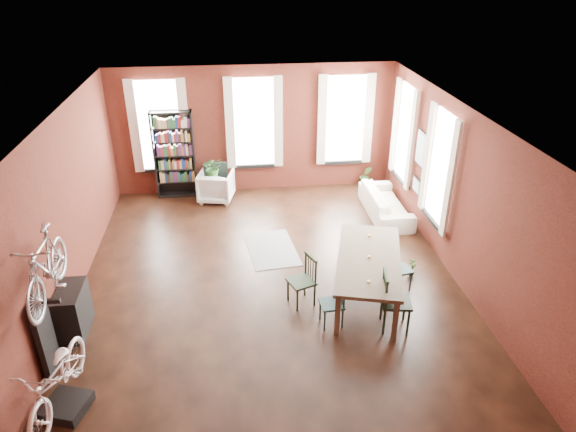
{
  "coord_description": "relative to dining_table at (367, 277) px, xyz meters",
  "views": [
    {
      "loc": [
        -0.6,
        -7.92,
        5.55
      ],
      "look_at": [
        0.4,
        0.6,
        1.14
      ],
      "focal_mm": 32.0,
      "sensor_mm": 36.0,
      "label": 1
    }
  ],
  "objects": [
    {
      "name": "room",
      "position": [
        -1.44,
        1.14,
        1.73
      ],
      "size": [
        9.0,
        9.04,
        3.22
      ],
      "color": "black",
      "rests_on": "ground"
    },
    {
      "name": "dining_table",
      "position": [
        0.0,
        0.0,
        0.0
      ],
      "size": [
        1.68,
        2.59,
        0.82
      ],
      "primitive_type": "cube",
      "rotation": [
        0.0,
        0.0,
        -0.27
      ],
      "color": "#4E402F",
      "rests_on": "ground"
    },
    {
      "name": "dining_chair_a",
      "position": [
        -0.78,
        -0.68,
        -0.01
      ],
      "size": [
        0.4,
        0.4,
        0.8
      ],
      "primitive_type": "cube",
      "rotation": [
        0.0,
        0.0,
        -1.5
      ],
      "color": "#1B3D3C",
      "rests_on": "ground"
    },
    {
      "name": "dining_chair_b",
      "position": [
        -1.2,
        -0.06,
        0.05
      ],
      "size": [
        0.55,
        0.55,
        0.92
      ],
      "primitive_type": "cube",
      "rotation": [
        0.0,
        0.0,
        -1.2
      ],
      "color": "black",
      "rests_on": "ground"
    },
    {
      "name": "dining_chair_c",
      "position": [
        0.24,
        -0.89,
        0.11
      ],
      "size": [
        0.55,
        0.55,
        1.03
      ],
      "primitive_type": "cube",
      "rotation": [
        0.0,
        0.0,
        1.4
      ],
      "color": "black",
      "rests_on": "ground"
    },
    {
      "name": "dining_chair_d",
      "position": [
        0.67,
        0.2,
        -0.01
      ],
      "size": [
        0.44,
        0.44,
        0.8
      ],
      "primitive_type": "cube",
      "rotation": [
        0.0,
        0.0,
        1.78
      ],
      "color": "#1B3B38",
      "rests_on": "ground"
    },
    {
      "name": "bookshelf",
      "position": [
        -3.69,
        4.82,
        0.69
      ],
      "size": [
        1.0,
        0.32,
        2.2
      ],
      "primitive_type": "cube",
      "color": "black",
      "rests_on": "ground"
    },
    {
      "name": "white_armchair",
      "position": [
        -2.71,
        4.41,
        0.01
      ],
      "size": [
        0.95,
        0.91,
        0.83
      ],
      "primitive_type": "imported",
      "rotation": [
        0.0,
        0.0,
        2.93
      ],
      "color": "silver",
      "rests_on": "ground"
    },
    {
      "name": "cream_sofa",
      "position": [
        1.26,
        3.12,
        -0.0
      ],
      "size": [
        0.61,
        2.08,
        0.81
      ],
      "primitive_type": "imported",
      "rotation": [
        0.0,
        0.0,
        1.57
      ],
      "color": "beige",
      "rests_on": "ground"
    },
    {
      "name": "striped_rug",
      "position": [
        -1.56,
        1.85,
        -0.4
      ],
      "size": [
        1.14,
        1.65,
        0.01
      ],
      "primitive_type": "cube",
      "rotation": [
        0.0,
        0.0,
        0.12
      ],
      "color": "black",
      "rests_on": "ground"
    },
    {
      "name": "bike_trainer",
      "position": [
        -4.7,
        -2.08,
        -0.33
      ],
      "size": [
        0.68,
        0.68,
        0.16
      ],
      "primitive_type": "cube",
      "rotation": [
        0.0,
        0.0,
        -0.31
      ],
      "color": "black",
      "rests_on": "ground"
    },
    {
      "name": "bike_wall_rack",
      "position": [
        -5.09,
        -1.28,
        0.24
      ],
      "size": [
        0.16,
        0.6,
        1.3
      ],
      "primitive_type": "cube",
      "color": "black",
      "rests_on": "ground"
    },
    {
      "name": "console_table",
      "position": [
        -4.97,
        -0.38,
        -0.01
      ],
      "size": [
        0.4,
        0.8,
        0.8
      ],
      "primitive_type": "cube",
      "color": "black",
      "rests_on": "ground"
    },
    {
      "name": "plant_stand",
      "position": [
        -2.77,
        4.43,
        -0.1
      ],
      "size": [
        0.35,
        0.35,
        0.61
      ],
      "primitive_type": "cube",
      "rotation": [
        0.0,
        0.0,
        -0.19
      ],
      "color": "black",
      "rests_on": "ground"
    },
    {
      "name": "plant_by_sofa",
      "position": [
        1.21,
        4.82,
        -0.28
      ],
      "size": [
        0.39,
        0.61,
        0.26
      ],
      "primitive_type": "imported",
      "rotation": [
        0.0,
        0.0,
        -0.12
      ],
      "color": "#355F26",
      "rests_on": "ground"
    },
    {
      "name": "plant_small",
      "position": [
        1.02,
        0.51,
        -0.34
      ],
      "size": [
        0.44,
        0.43,
        0.14
      ],
      "primitive_type": "imported",
      "rotation": [
        0.0,
        0.0,
        0.84
      ],
      "color": "#2D5220",
      "rests_on": "ground"
    },
    {
      "name": "bicycle_floor",
      "position": [
        -4.7,
        -2.11,
        0.61
      ],
      "size": [
        0.7,
        0.97,
        1.72
      ],
      "primitive_type": "imported",
      "rotation": [
        0.0,
        0.0,
        -0.12
      ],
      "color": "silver",
      "rests_on": "bike_trainer"
    },
    {
      "name": "bicycle_hung",
      "position": [
        -4.84,
        -1.28,
        1.72
      ],
      "size": [
        0.47,
        1.0,
        1.66
      ],
      "primitive_type": "imported",
      "color": "#A5A8AD",
      "rests_on": "bike_wall_rack"
    },
    {
      "name": "plant_on_stand",
      "position": [
        -2.76,
        4.39,
        0.41
      ],
      "size": [
        0.52,
        0.58,
        0.43
      ],
      "primitive_type": "imported",
      "rotation": [
        0.0,
        0.0,
        0.06
      ],
      "color": "#295823",
      "rests_on": "plant_stand"
    }
  ]
}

